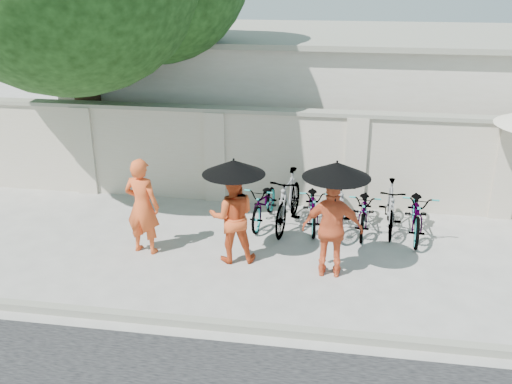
# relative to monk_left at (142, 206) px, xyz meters

# --- Properties ---
(ground) EXTENTS (80.00, 80.00, 0.00)m
(ground) POSITION_rel_monk_left_xyz_m (1.73, -0.45, -0.89)
(ground) COLOR #B2AFA6
(kerb) EXTENTS (40.00, 0.16, 0.12)m
(kerb) POSITION_rel_monk_left_xyz_m (1.73, -2.15, -0.83)
(kerb) COLOR gray
(kerb) RESTS_ON ground
(compound_wall) EXTENTS (20.00, 0.30, 2.00)m
(compound_wall) POSITION_rel_monk_left_xyz_m (2.73, 2.75, 0.11)
(compound_wall) COLOR beige
(compound_wall) RESTS_ON ground
(building_behind) EXTENTS (14.00, 6.00, 3.20)m
(building_behind) POSITION_rel_monk_left_xyz_m (3.73, 6.55, 0.71)
(building_behind) COLOR beige
(building_behind) RESTS_ON ground
(monk_left) EXTENTS (0.71, 0.53, 1.78)m
(monk_left) POSITION_rel_monk_left_xyz_m (0.00, 0.00, 0.00)
(monk_left) COLOR #EE5624
(monk_left) RESTS_ON ground
(monk_center) EXTENTS (0.92, 0.78, 1.66)m
(monk_center) POSITION_rel_monk_left_xyz_m (1.65, -0.06, -0.06)
(monk_center) COLOR #D64F22
(monk_center) RESTS_ON ground
(parasol_center) EXTENTS (1.06, 1.06, 0.94)m
(parasol_center) POSITION_rel_monk_left_xyz_m (1.70, -0.14, 0.87)
(parasol_center) COLOR black
(parasol_center) RESTS_ON ground
(monk_right) EXTENTS (0.99, 0.42, 1.69)m
(monk_right) POSITION_rel_monk_left_xyz_m (3.37, -0.33, -0.04)
(monk_right) COLOR #E15E31
(monk_right) RESTS_ON ground
(parasol_right) EXTENTS (1.08, 1.08, 1.06)m
(parasol_right) POSITION_rel_monk_left_xyz_m (3.39, -0.41, 1.01)
(parasol_right) COLOR black
(parasol_right) RESTS_ON ground
(bike_0) EXTENTS (0.76, 1.68, 0.85)m
(bike_0) POSITION_rel_monk_left_xyz_m (1.96, 1.61, -0.46)
(bike_0) COLOR slate
(bike_0) RESTS_ON ground
(bike_1) EXTENTS (0.79, 1.94, 1.14)m
(bike_1) POSITION_rel_monk_left_xyz_m (2.46, 1.48, -0.32)
(bike_1) COLOR slate
(bike_1) RESTS_ON ground
(bike_2) EXTENTS (0.75, 1.74, 0.89)m
(bike_2) POSITION_rel_monk_left_xyz_m (2.95, 1.60, -0.44)
(bike_2) COLOR slate
(bike_2) RESTS_ON ground
(bike_3) EXTENTS (0.65, 1.86, 1.10)m
(bike_3) POSITION_rel_monk_left_xyz_m (3.45, 1.54, -0.34)
(bike_3) COLOR slate
(bike_3) RESTS_ON ground
(bike_4) EXTENTS (0.68, 1.71, 0.88)m
(bike_4) POSITION_rel_monk_left_xyz_m (3.94, 1.54, -0.45)
(bike_4) COLOR slate
(bike_4) RESTS_ON ground
(bike_5) EXTENTS (0.51, 1.65, 0.98)m
(bike_5) POSITION_rel_monk_left_xyz_m (4.44, 1.61, -0.40)
(bike_5) COLOR slate
(bike_5) RESTS_ON ground
(bike_6) EXTENTS (0.76, 1.88, 0.97)m
(bike_6) POSITION_rel_monk_left_xyz_m (4.94, 1.49, -0.40)
(bike_6) COLOR slate
(bike_6) RESTS_ON ground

